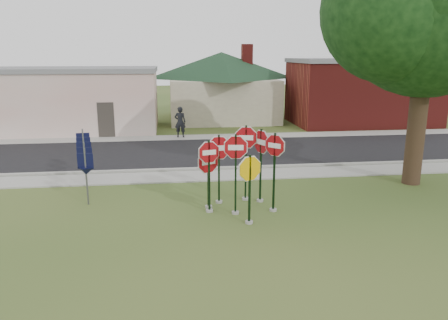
{
  "coord_description": "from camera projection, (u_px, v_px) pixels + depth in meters",
  "views": [
    {
      "loc": [
        -2.11,
        -12.35,
        5.12
      ],
      "look_at": [
        -0.31,
        2.0,
        1.57
      ],
      "focal_mm": 35.0,
      "sensor_mm": 36.0,
      "label": 1
    }
  ],
  "objects": [
    {
      "name": "bg_tree_right",
      "position": [
        434.0,
        48.0,
        39.76
      ],
      "size": [
        5.6,
        5.6,
        8.4
      ],
      "color": "#322216",
      "rests_on": "ground"
    },
    {
      "name": "stop_sign_far_right",
      "position": [
        261.0,
        154.0,
        15.07
      ],
      "size": [
        0.51,
        1.03,
        2.72
      ],
      "color": "gray",
      "rests_on": "ground"
    },
    {
      "name": "pedestrian",
      "position": [
        180.0,
        122.0,
        26.79
      ],
      "size": [
        0.75,
        0.55,
        1.89
      ],
      "primitive_type": "imported",
      "rotation": [
        0.0,
        0.0,
        3.0
      ],
      "color": "black",
      "rests_on": "sidewalk_far"
    },
    {
      "name": "route_sign_row",
      "position": [
        85.0,
        157.0,
        16.77
      ],
      "size": [
        1.43,
        4.63,
        2.0
      ],
      "color": "#59595E",
      "rests_on": "ground"
    },
    {
      "name": "stop_sign_right",
      "position": [
        274.0,
        162.0,
        14.15
      ],
      "size": [
        0.73,
        0.71,
        2.73
      ],
      "color": "gray",
      "rests_on": "ground"
    },
    {
      "name": "road",
      "position": [
        211.0,
        152.0,
        23.01
      ],
      "size": [
        60.0,
        7.0,
        0.04
      ],
      "primitive_type": "cube",
      "color": "black",
      "rests_on": "ground"
    },
    {
      "name": "stop_sign_far_left",
      "position": [
        208.0,
        171.0,
        14.54
      ],
      "size": [
        0.99,
        0.47,
        2.15
      ],
      "color": "gray",
      "rests_on": "ground"
    },
    {
      "name": "stop_sign_back_right",
      "position": [
        246.0,
        152.0,
        15.24
      ],
      "size": [
        1.05,
        0.28,
        2.81
      ],
      "color": "gray",
      "rests_on": "ground"
    },
    {
      "name": "oak_tree",
      "position": [
        430.0,
        4.0,
        16.02
      ],
      "size": [
        10.47,
        9.87,
        10.32
      ],
      "color": "#322216",
      "rests_on": "ground"
    },
    {
      "name": "ground",
      "position": [
        242.0,
        225.0,
        13.38
      ],
      "size": [
        120.0,
        120.0,
        0.0
      ],
      "primitive_type": "plane",
      "color": "#314D1C",
      "rests_on": "ground"
    },
    {
      "name": "curb",
      "position": [
        218.0,
        168.0,
        19.62
      ],
      "size": [
        60.0,
        0.2,
        0.14
      ],
      "primitive_type": "cube",
      "color": "gray",
      "rests_on": "ground"
    },
    {
      "name": "stop_sign_center",
      "position": [
        236.0,
        163.0,
        13.89
      ],
      "size": [
        1.05,
        0.24,
        2.75
      ],
      "color": "gray",
      "rests_on": "ground"
    },
    {
      "name": "building_brick",
      "position": [
        362.0,
        91.0,
        32.08
      ],
      "size": [
        10.2,
        6.2,
        4.75
      ],
      "color": "maroon",
      "rests_on": "ground"
    },
    {
      "name": "sidewalk_near",
      "position": [
        221.0,
        175.0,
        18.67
      ],
      "size": [
        60.0,
        1.6,
        0.06
      ],
      "primitive_type": "cube",
      "color": "gray",
      "rests_on": "ground"
    },
    {
      "name": "stop_sign_back_left",
      "position": [
        219.0,
        159.0,
        14.97
      ],
      "size": [
        1.14,
        0.24,
        2.55
      ],
      "color": "gray",
      "rests_on": "ground"
    },
    {
      "name": "sidewalk_far",
      "position": [
        204.0,
        137.0,
        27.15
      ],
      "size": [
        60.0,
        1.6,
        0.06
      ],
      "primitive_type": "cube",
      "color": "gray",
      "rests_on": "ground"
    },
    {
      "name": "building_house",
      "position": [
        221.0,
        73.0,
        33.95
      ],
      "size": [
        11.6,
        11.6,
        6.2
      ],
      "color": "#C2B99A",
      "rests_on": "ground"
    },
    {
      "name": "stop_sign_yellow",
      "position": [
        250.0,
        180.0,
        13.16
      ],
      "size": [
        1.01,
        0.42,
        2.29
      ],
      "color": "gray",
      "rests_on": "ground"
    },
    {
      "name": "building_stucco",
      "position": [
        65.0,
        99.0,
        29.12
      ],
      "size": [
        12.2,
        6.2,
        4.2
      ],
      "color": "silver",
      "rests_on": "ground"
    },
    {
      "name": "stop_sign_left",
      "position": [
        209.0,
        167.0,
        14.11
      ],
      "size": [
        0.96,
        0.28,
        2.52
      ],
      "color": "gray",
      "rests_on": "ground"
    }
  ]
}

